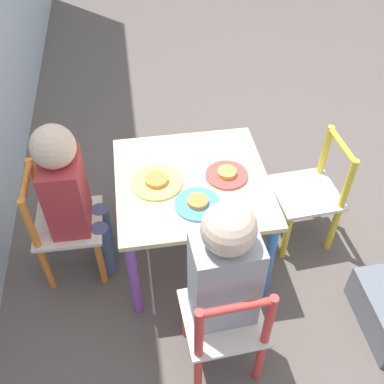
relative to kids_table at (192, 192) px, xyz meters
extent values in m
plane|color=#5B514C|center=(0.00, 0.00, -0.37)|extent=(6.00, 6.00, 0.00)
cube|color=beige|center=(0.00, 0.00, 0.05)|extent=(0.57, 0.57, 0.02)
cylinder|color=#387AD1|center=(-0.25, -0.25, -0.16)|extent=(0.04, 0.04, 0.41)
cylinder|color=green|center=(0.25, -0.25, -0.16)|extent=(0.04, 0.04, 0.41)
cylinder|color=#8E51BC|center=(-0.25, 0.25, -0.16)|extent=(0.04, 0.04, 0.41)
cylinder|color=#E5599E|center=(0.25, 0.25, -0.16)|extent=(0.04, 0.04, 0.41)
cube|color=silver|center=(-0.49, -0.03, -0.11)|extent=(0.27, 0.27, 0.02)
cylinder|color=#DB3D38|center=(-0.38, -0.13, -0.24)|extent=(0.03, 0.03, 0.26)
cylinder|color=#DB3D38|center=(-0.39, 0.08, -0.24)|extent=(0.03, 0.03, 0.26)
cylinder|color=#DB3D38|center=(-0.59, -0.14, -0.24)|extent=(0.03, 0.03, 0.26)
cylinder|color=#DB3D38|center=(-0.60, 0.07, -0.24)|extent=(0.03, 0.03, 0.26)
cylinder|color=#DB3D38|center=(-0.59, -0.14, 0.01)|extent=(0.03, 0.03, 0.25)
cylinder|color=#DB3D38|center=(-0.60, 0.07, 0.01)|extent=(0.03, 0.03, 0.25)
cylinder|color=#DB3D38|center=(-0.59, -0.03, 0.13)|extent=(0.04, 0.21, 0.02)
cube|color=silver|center=(0.01, 0.49, -0.11)|extent=(0.26, 0.26, 0.02)
cylinder|color=orange|center=(-0.10, 0.38, -0.24)|extent=(0.03, 0.03, 0.26)
cylinder|color=orange|center=(0.11, 0.38, -0.24)|extent=(0.03, 0.03, 0.26)
cylinder|color=orange|center=(-0.10, 0.60, -0.24)|extent=(0.03, 0.03, 0.26)
cylinder|color=orange|center=(0.12, 0.59, -0.24)|extent=(0.03, 0.03, 0.26)
cylinder|color=orange|center=(-0.10, 0.60, 0.01)|extent=(0.03, 0.03, 0.25)
cylinder|color=orange|center=(0.12, 0.59, 0.01)|extent=(0.03, 0.03, 0.25)
cylinder|color=orange|center=(0.01, 0.59, 0.13)|extent=(0.21, 0.03, 0.02)
cube|color=silver|center=(0.03, -0.49, -0.11)|extent=(0.27, 0.27, 0.02)
cylinder|color=yellow|center=(0.13, -0.38, -0.24)|extent=(0.03, 0.03, 0.26)
cylinder|color=yellow|center=(-0.08, -0.39, -0.24)|extent=(0.03, 0.03, 0.26)
cylinder|color=yellow|center=(0.14, -0.59, -0.24)|extent=(0.03, 0.03, 0.26)
cylinder|color=yellow|center=(-0.07, -0.60, -0.24)|extent=(0.03, 0.03, 0.26)
cylinder|color=yellow|center=(0.14, -0.59, 0.01)|extent=(0.03, 0.03, 0.25)
cylinder|color=yellow|center=(-0.07, -0.60, 0.01)|extent=(0.03, 0.03, 0.25)
cylinder|color=yellow|center=(0.03, -0.59, 0.13)|extent=(0.21, 0.04, 0.02)
cylinder|color=#4C608E|center=(-0.36, -0.07, -0.23)|extent=(0.07, 0.07, 0.27)
cylinder|color=#4C608E|center=(-0.37, 0.03, -0.23)|extent=(0.07, 0.07, 0.27)
cube|color=#999EA8|center=(-0.47, -0.03, 0.08)|extent=(0.15, 0.21, 0.35)
sphere|color=beige|center=(-0.47, -0.03, 0.32)|extent=(0.15, 0.15, 0.15)
cylinder|color=#4C608E|center=(-0.04, 0.37, -0.23)|extent=(0.07, 0.07, 0.27)
cylinder|color=#4C608E|center=(0.06, 0.37, -0.23)|extent=(0.07, 0.07, 0.27)
cube|color=#B23338|center=(0.01, 0.47, 0.05)|extent=(0.20, 0.14, 0.31)
sphere|color=beige|center=(0.01, 0.47, 0.27)|extent=(0.15, 0.15, 0.15)
cylinder|color=#4C9EE0|center=(-0.13, 0.00, 0.07)|extent=(0.17, 0.17, 0.01)
cylinder|color=#D6843D|center=(-0.13, 0.00, 0.08)|extent=(0.07, 0.07, 0.02)
cylinder|color=#EADB66|center=(0.00, 0.13, 0.07)|extent=(0.19, 0.19, 0.01)
cylinder|color=#D6843D|center=(0.00, 0.13, 0.08)|extent=(0.09, 0.09, 0.02)
cylinder|color=#E54C47|center=(0.00, -0.13, 0.07)|extent=(0.16, 0.16, 0.01)
cylinder|color=gold|center=(0.00, -0.13, 0.08)|extent=(0.07, 0.07, 0.02)
camera|label=1|loc=(-1.22, 0.19, 1.22)|focal=42.00mm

